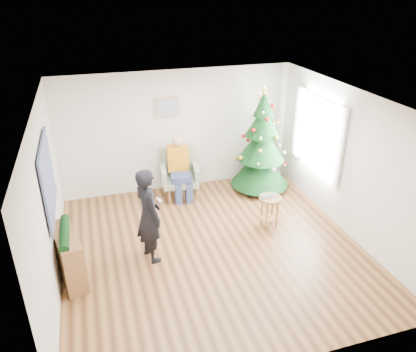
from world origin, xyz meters
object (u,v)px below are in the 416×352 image
object	(u,v)px
christmas_tree	(262,145)
stool	(269,212)
armchair	(180,179)
standing_man	(149,216)
console	(69,256)

from	to	relation	value
christmas_tree	stool	bearing A→B (deg)	-107.07
christmas_tree	armchair	size ratio (longest dim) A/B	2.24
christmas_tree	standing_man	size ratio (longest dim) A/B	1.41
armchair	standing_man	bearing A→B (deg)	-108.22
stool	christmas_tree	bearing A→B (deg)	72.93
console	christmas_tree	bearing A→B (deg)	13.37
stool	standing_man	bearing A→B (deg)	-172.96
armchair	standing_man	distance (m)	2.27
christmas_tree	standing_man	bearing A→B (deg)	-146.68
standing_man	console	size ratio (longest dim) A/B	1.62
standing_man	console	world-z (taller)	standing_man
standing_man	stool	bearing A→B (deg)	-100.77
armchair	console	distance (m)	3.11
christmas_tree	console	bearing A→B (deg)	-154.09
christmas_tree	stool	world-z (taller)	christmas_tree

